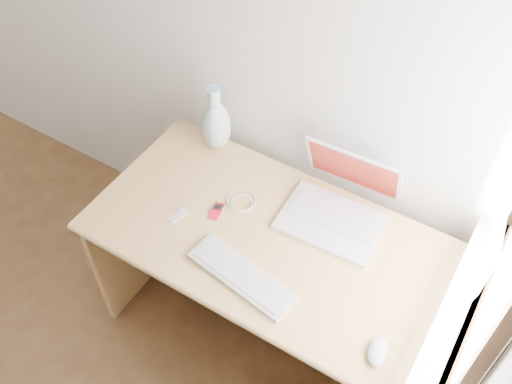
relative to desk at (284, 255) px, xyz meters
The scene contains 8 objects.
desk is the anchor object (origin of this frame).
laptop 0.33m from the desk, 42.93° to the left, with size 0.38×0.32×0.25m.
external_keyboard 0.36m from the desk, 92.43° to the right, with size 0.42×0.18×0.02m.
mouse 0.63m from the desk, 31.29° to the right, with size 0.06×0.10×0.04m, color silver.
ipod 0.34m from the desk, 160.35° to the right, with size 0.05×0.09×0.01m.
cable_coil 0.29m from the desk, behind, with size 0.12×0.12×0.01m, color silver.
remote 0.46m from the desk, 153.63° to the right, with size 0.03×0.08×0.01m, color silver.
vase 0.59m from the desk, 155.41° to the left, with size 0.12×0.12×0.31m.
Camera 1 is at (1.62, 0.24, 2.40)m, focal length 40.00 mm.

